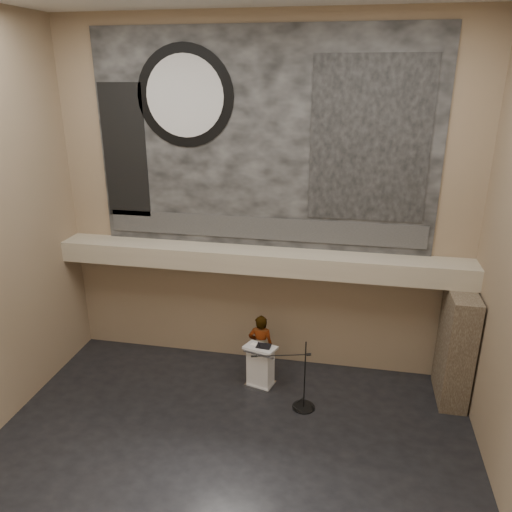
# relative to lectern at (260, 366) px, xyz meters

# --- Properties ---
(floor) EXTENTS (10.00, 10.00, 0.00)m
(floor) POSITION_rel_lectern_xyz_m (-0.20, -2.72, -0.55)
(floor) COLOR black
(floor) RESTS_ON ground
(wall_back) EXTENTS (10.00, 0.02, 8.50)m
(wall_back) POSITION_rel_lectern_xyz_m (-0.20, 1.28, 3.70)
(wall_back) COLOR #897257
(wall_back) RESTS_ON floor
(wall_front) EXTENTS (10.00, 0.02, 8.50)m
(wall_front) POSITION_rel_lectern_xyz_m (-0.20, -6.72, 3.70)
(wall_front) COLOR #897257
(wall_front) RESTS_ON floor
(soffit) EXTENTS (10.00, 0.80, 0.50)m
(soffit) POSITION_rel_lectern_xyz_m (-0.20, 0.88, 2.40)
(soffit) COLOR tan
(soffit) RESTS_ON wall_back
(sprinkler_left) EXTENTS (0.04, 0.04, 0.06)m
(sprinkler_left) POSITION_rel_lectern_xyz_m (-1.80, 0.83, 2.12)
(sprinkler_left) COLOR #B2893D
(sprinkler_left) RESTS_ON soffit
(sprinkler_right) EXTENTS (0.04, 0.04, 0.06)m
(sprinkler_right) POSITION_rel_lectern_xyz_m (1.70, 0.83, 2.12)
(sprinkler_right) COLOR #B2893D
(sprinkler_right) RESTS_ON soffit
(banner) EXTENTS (8.00, 0.05, 5.00)m
(banner) POSITION_rel_lectern_xyz_m (-0.20, 1.25, 5.15)
(banner) COLOR black
(banner) RESTS_ON wall_back
(banner_text_strip) EXTENTS (7.76, 0.02, 0.55)m
(banner_text_strip) POSITION_rel_lectern_xyz_m (-0.20, 1.21, 3.10)
(banner_text_strip) COLOR #313131
(banner_text_strip) RESTS_ON banner
(banner_clock_rim) EXTENTS (2.30, 0.02, 2.30)m
(banner_clock_rim) POSITION_rel_lectern_xyz_m (-2.00, 1.21, 6.15)
(banner_clock_rim) COLOR black
(banner_clock_rim) RESTS_ON banner
(banner_clock_face) EXTENTS (1.84, 0.02, 1.84)m
(banner_clock_face) POSITION_rel_lectern_xyz_m (-2.00, 1.19, 6.15)
(banner_clock_face) COLOR silver
(banner_clock_face) RESTS_ON banner
(banner_building_print) EXTENTS (2.60, 0.02, 3.60)m
(banner_building_print) POSITION_rel_lectern_xyz_m (2.20, 1.21, 5.25)
(banner_building_print) COLOR black
(banner_building_print) RESTS_ON banner
(banner_brick_print) EXTENTS (1.10, 0.02, 3.20)m
(banner_brick_print) POSITION_rel_lectern_xyz_m (-3.60, 1.21, 4.85)
(banner_brick_print) COLOR black
(banner_brick_print) RESTS_ON banner
(stone_pier) EXTENTS (0.60, 1.40, 2.70)m
(stone_pier) POSITION_rel_lectern_xyz_m (4.45, 0.43, 0.80)
(stone_pier) COLOR #423528
(stone_pier) RESTS_ON floor
(lectern) EXTENTS (0.84, 0.69, 1.14)m
(lectern) POSITION_rel_lectern_xyz_m (0.00, 0.00, 0.00)
(lectern) COLOR silver
(lectern) RESTS_ON floor
(binder) EXTENTS (0.35, 0.28, 0.04)m
(binder) POSITION_rel_lectern_xyz_m (0.08, -0.02, 0.56)
(binder) COLOR black
(binder) RESTS_ON lectern
(papers) EXTENTS (0.34, 0.38, 0.00)m
(papers) POSITION_rel_lectern_xyz_m (-0.17, -0.04, 0.55)
(papers) COLOR white
(papers) RESTS_ON lectern
(speaker_person) EXTENTS (0.62, 0.41, 1.69)m
(speaker_person) POSITION_rel_lectern_xyz_m (-0.07, 0.42, 0.29)
(speaker_person) COLOR white
(speaker_person) RESTS_ON floor
(mic_stand) EXTENTS (1.42, 0.57, 1.71)m
(mic_stand) POSITION_rel_lectern_xyz_m (1.09, -0.66, -0.31)
(mic_stand) COLOR black
(mic_stand) RESTS_ON floor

